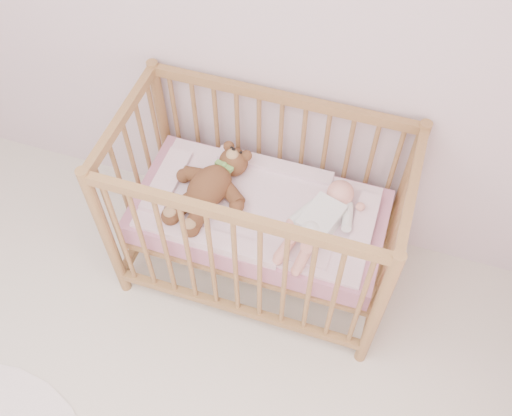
% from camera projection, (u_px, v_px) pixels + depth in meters
% --- Properties ---
extents(wall_back, '(4.00, 0.02, 2.70)m').
position_uv_depth(wall_back, '(199.00, 1.00, 2.40)').
color(wall_back, silver).
rests_on(wall_back, floor).
extents(crib, '(1.36, 0.76, 1.00)m').
position_uv_depth(crib, '(259.00, 214.00, 2.80)').
color(crib, '#9F7643').
rests_on(crib, floor).
extents(mattress, '(1.22, 0.62, 0.13)m').
position_uv_depth(mattress, '(259.00, 216.00, 2.81)').
color(mattress, '#C47A95').
rests_on(mattress, crib).
extents(blanket, '(1.10, 0.58, 0.06)m').
position_uv_depth(blanket, '(259.00, 207.00, 2.75)').
color(blanket, '#F7AAC3').
rests_on(blanket, mattress).
extents(baby, '(0.44, 0.64, 0.14)m').
position_uv_depth(baby, '(321.00, 218.00, 2.62)').
color(baby, white).
rests_on(baby, blanket).
extents(teddy_bear, '(0.55, 0.67, 0.16)m').
position_uv_depth(teddy_bear, '(209.00, 187.00, 2.71)').
color(teddy_bear, brown).
rests_on(teddy_bear, blanket).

